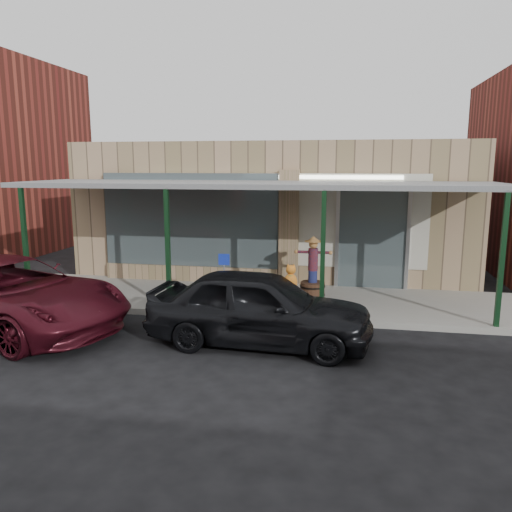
% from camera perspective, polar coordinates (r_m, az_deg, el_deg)
% --- Properties ---
extents(ground, '(120.00, 120.00, 0.00)m').
position_cam_1_polar(ground, '(9.74, -4.08, -10.94)').
color(ground, black).
rests_on(ground, ground).
extents(sidewalk, '(40.00, 3.20, 0.15)m').
position_cam_1_polar(sidewalk, '(13.06, -0.14, -4.98)').
color(sidewalk, gray).
rests_on(sidewalk, ground).
extents(storefront, '(12.00, 6.25, 4.20)m').
position_cam_1_polar(storefront, '(17.16, 2.65, 5.56)').
color(storefront, '#A18163').
rests_on(storefront, ground).
extents(awning, '(12.00, 3.00, 3.04)m').
position_cam_1_polar(awning, '(12.56, -0.18, 7.99)').
color(awning, slate).
rests_on(awning, ground).
extents(block_buildings_near, '(61.00, 8.00, 8.00)m').
position_cam_1_polar(block_buildings_near, '(17.98, 9.62, 10.99)').
color(block_buildings_near, maroon).
rests_on(block_buildings_near, ground).
extents(barrel_scarecrow, '(0.98, 0.65, 1.61)m').
position_cam_1_polar(barrel_scarecrow, '(12.89, 6.50, -2.42)').
color(barrel_scarecrow, '#4A2A1D').
rests_on(barrel_scarecrow, sidewalk).
extents(barrel_pumpkin, '(0.71, 0.71, 0.66)m').
position_cam_1_polar(barrel_pumpkin, '(12.65, 2.87, -4.05)').
color(barrel_pumpkin, '#4A2A1D').
rests_on(barrel_pumpkin, sidewalk).
extents(handicap_sign, '(0.27, 0.04, 1.30)m').
position_cam_1_polar(handicap_sign, '(11.97, -3.66, -1.94)').
color(handicap_sign, gray).
rests_on(handicap_sign, sidewalk).
extents(parked_sedan, '(4.53, 2.10, 1.51)m').
position_cam_1_polar(parked_sedan, '(9.93, 0.41, -5.88)').
color(parked_sedan, black).
rests_on(parked_sedan, ground).
extents(car_maroon, '(6.07, 4.00, 1.55)m').
position_cam_1_polar(car_maroon, '(12.06, -26.48, -3.96)').
color(car_maroon, '#420D17').
rests_on(car_maroon, ground).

